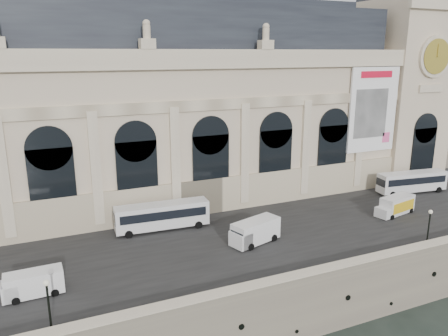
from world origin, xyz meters
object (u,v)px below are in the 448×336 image
(bus_left, at_px, (162,215))
(lamp_right, at_px, (428,229))
(van_b, at_px, (30,284))
(box_truck, at_px, (395,206))
(van_c, at_px, (253,232))
(lamp_left, at_px, (49,307))
(bus_right, at_px, (412,181))

(bus_left, distance_m, lamp_right, 31.40)
(van_b, bearing_deg, box_truck, 3.01)
(lamp_right, bearing_deg, bus_left, 146.97)
(bus_left, relative_size, van_b, 2.23)
(van_b, distance_m, van_c, 23.93)
(lamp_right, bearing_deg, van_c, 153.54)
(van_b, bearing_deg, lamp_left, -78.10)
(van_b, xyz_separation_m, lamp_left, (1.40, -6.65, 1.15))
(lamp_left, bearing_deg, van_b, 101.90)
(bus_left, xyz_separation_m, lamp_right, (26.32, -17.12, 0.31))
(box_truck, height_order, lamp_right, lamp_right)
(van_b, height_order, lamp_right, lamp_right)
(bus_right, relative_size, lamp_left, 2.48)
(bus_right, distance_m, lamp_left, 56.35)
(lamp_left, bearing_deg, lamp_right, -0.41)
(bus_right, distance_m, box_truck, 11.44)
(van_b, relative_size, van_c, 0.80)
(box_truck, distance_m, lamp_right, 10.41)
(bus_left, relative_size, box_truck, 1.78)
(box_truck, relative_size, lamp_right, 1.47)
(bus_right, bearing_deg, lamp_left, -164.18)
(bus_left, distance_m, box_truck, 31.74)
(lamp_left, bearing_deg, box_truck, 11.48)
(lamp_right, bearing_deg, lamp_left, 179.59)
(lamp_left, bearing_deg, van_c, 20.87)
(van_b, height_order, van_c, van_c)
(bus_right, relative_size, box_truck, 1.76)
(bus_left, relative_size, van_c, 1.78)
(lamp_right, bearing_deg, bus_right, 48.23)
(bus_left, xyz_separation_m, box_truck, (30.77, -7.75, -0.64))
(van_b, distance_m, box_truck, 46.14)
(bus_left, bearing_deg, van_c, -44.05)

